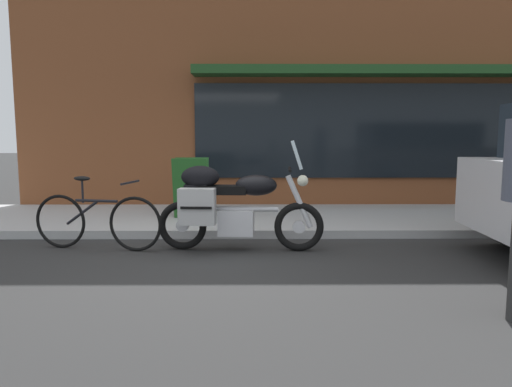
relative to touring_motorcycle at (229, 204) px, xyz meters
The scene contains 4 objects.
ground_plane 0.82m from the touring_motorcycle, 118.66° to the right, with size 80.00×80.00×0.00m, color #2A2A2A.
touring_motorcycle is the anchor object (origin of this frame).
parked_bicycle 1.70m from the touring_motorcycle, behind, with size 1.70×0.51×0.94m.
sandwich_board_sign 1.90m from the touring_motorcycle, 112.07° to the left, with size 0.55×0.42×0.97m.
Camera 1 is at (0.56, -5.20, 1.41)m, focal length 32.34 mm.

